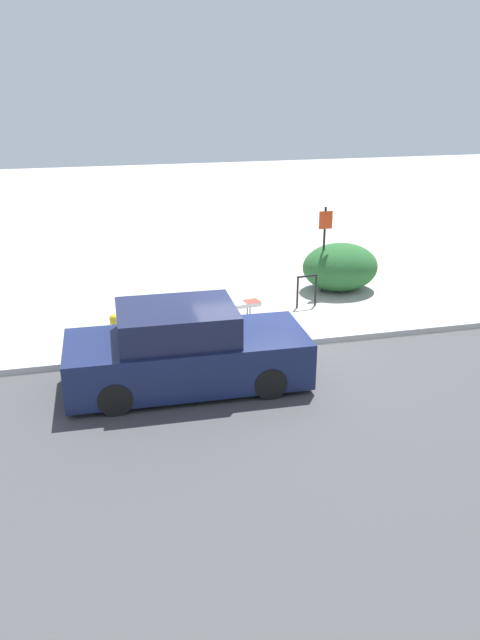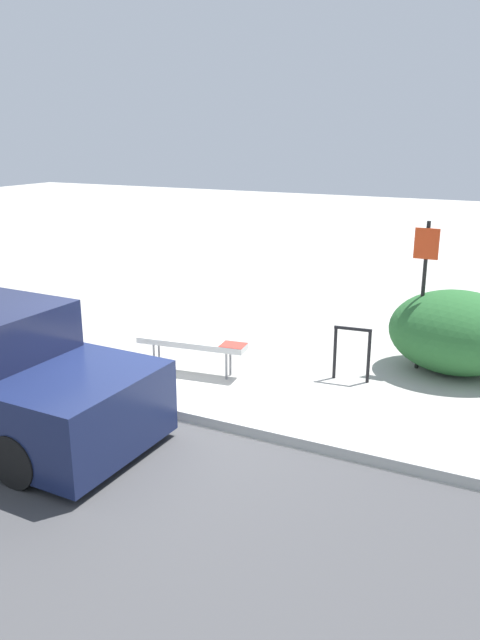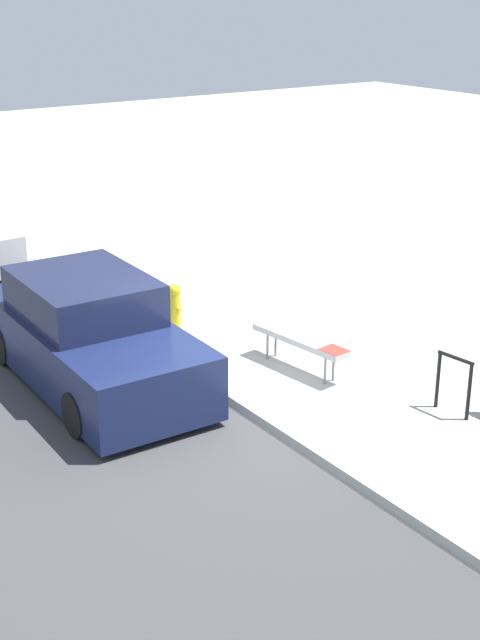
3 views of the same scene
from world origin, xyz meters
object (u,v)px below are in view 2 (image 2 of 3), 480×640
(bench, at_px, (192,344))
(fire_hydrant, at_px, (36,336))
(sign_post, at_px, (424,282))
(bike_rack, at_px, (352,348))

(bench, xyz_separation_m, fire_hydrant, (-2.53, -0.65, -0.06))
(bench, xyz_separation_m, sign_post, (3.04, 1.74, 0.92))
(bench, distance_m, sign_post, 3.62)
(bench, distance_m, fire_hydrant, 2.61)
(bike_rack, xyz_separation_m, sign_post, (0.78, 0.95, 0.88))
(bench, height_order, bike_rack, bike_rack)
(sign_post, xyz_separation_m, fire_hydrant, (-5.56, -2.39, -0.98))
(bike_rack, relative_size, fire_hydrant, 1.08)
(sign_post, bearing_deg, fire_hydrant, -156.73)
(bench, height_order, fire_hydrant, fire_hydrant)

